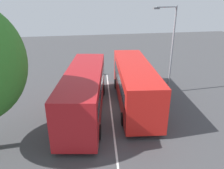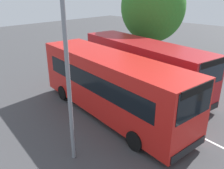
{
  "view_description": "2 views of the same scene",
  "coord_description": "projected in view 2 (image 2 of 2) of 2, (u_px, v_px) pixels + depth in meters",
  "views": [
    {
      "loc": [
        -14.81,
        2.8,
        8.01
      ],
      "look_at": [
        1.43,
        -0.37,
        1.41
      ],
      "focal_mm": 34.22,
      "sensor_mm": 36.0,
      "label": 1
    },
    {
      "loc": [
        8.64,
        -10.44,
        6.49
      ],
      "look_at": [
        -0.27,
        -1.04,
        1.26
      ],
      "focal_mm": 37.53,
      "sensor_mm": 36.0,
      "label": 2
    }
  ],
  "objects": [
    {
      "name": "ground_plane",
      "position": [
        126.0,
        99.0,
        14.97
      ],
      "size": [
        75.8,
        75.8,
        0.0
      ],
      "primitive_type": "plane",
      "color": "#424244"
    },
    {
      "name": "street_lamp",
      "position": [
        70.0,
        54.0,
        8.38
      ],
      "size": [
        0.97,
        2.38,
        7.58
      ],
      "rotation": [
        0.0,
        0.0,
        1.91
      ],
      "color": "gray",
      "rests_on": "ground"
    },
    {
      "name": "bus_far_left",
      "position": [
        110.0,
        83.0,
        12.62
      ],
      "size": [
        10.47,
        3.84,
        3.33
      ],
      "rotation": [
        0.0,
        0.0,
        -0.13
      ],
      "color": "red",
      "rests_on": "ground"
    },
    {
      "name": "lane_stripe_outer_left",
      "position": [
        126.0,
        99.0,
        14.97
      ],
      "size": [
        16.06,
        2.24,
        0.01
      ],
      "primitive_type": "cube",
      "rotation": [
        0.0,
        0.0,
        -0.13
      ],
      "color": "silver",
      "rests_on": "ground"
    },
    {
      "name": "bus_center_left",
      "position": [
        142.0,
        64.0,
        15.87
      ],
      "size": [
        10.52,
        4.41,
        3.33
      ],
      "rotation": [
        0.0,
        0.0,
        -0.19
      ],
      "color": "#AD191E",
      "rests_on": "ground"
    },
    {
      "name": "depot_tree",
      "position": [
        153.0,
        7.0,
        20.51
      ],
      "size": [
        5.79,
        5.21,
        8.14
      ],
      "color": "#4C3823",
      "rests_on": "ground"
    }
  ]
}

